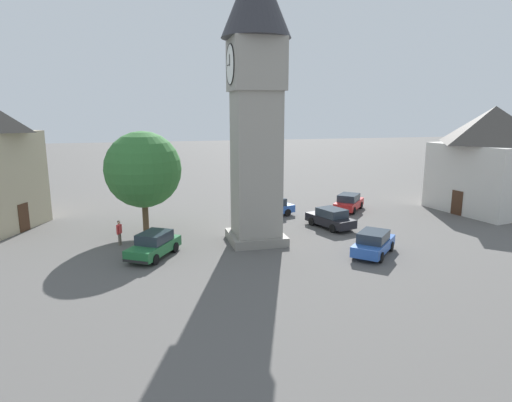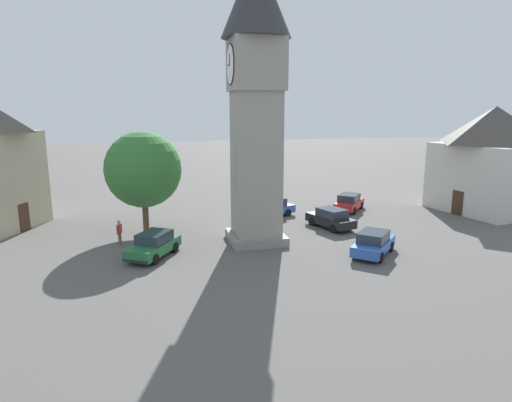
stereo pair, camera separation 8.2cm
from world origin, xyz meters
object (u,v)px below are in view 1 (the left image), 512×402
at_px(car_blue_kerb, 271,208).
at_px(tree, 143,170).
at_px(car_silver_kerb, 349,202).
at_px(pedestrian, 119,231).
at_px(car_black_far, 374,243).
at_px(car_red_corner, 331,218).
at_px(building_terrace_right, 491,158).
at_px(car_white_side, 154,245).
at_px(clock_tower, 256,78).

xyz_separation_m(car_blue_kerb, tree, (-2.56, 10.33, 3.93)).
height_order(car_silver_kerb, pedestrian, pedestrian).
bearing_deg(car_black_far, car_red_corner, -0.01).
bearing_deg(car_black_far, pedestrian, 68.95).
relative_size(car_blue_kerb, building_terrace_right, 0.46).
distance_m(car_blue_kerb, tree, 11.34).
relative_size(car_silver_kerb, building_terrace_right, 0.44).
height_order(car_silver_kerb, car_white_side, same).
distance_m(car_blue_kerb, car_black_far, 11.82).
distance_m(car_red_corner, pedestrian, 15.53).
bearing_deg(car_blue_kerb, tree, 103.91).
relative_size(car_red_corner, building_terrace_right, 0.46).
xyz_separation_m(car_blue_kerb, car_black_far, (-11.30, -3.45, 0.00)).
relative_size(clock_tower, car_silver_kerb, 4.46).
distance_m(car_red_corner, building_terrace_right, 16.48).
height_order(car_silver_kerb, car_black_far, same).
distance_m(car_black_far, building_terrace_right, 18.49).
bearing_deg(building_terrace_right, pedestrian, 94.81).
height_order(clock_tower, tree, clock_tower).
distance_m(car_silver_kerb, building_terrace_right, 12.92).
distance_m(car_white_side, car_black_far, 13.66).
distance_m(car_silver_kerb, car_white_side, 19.36).
height_order(car_red_corner, building_terrace_right, building_terrace_right).
height_order(pedestrian, building_terrace_right, building_terrace_right).
height_order(car_blue_kerb, car_white_side, same).
bearing_deg(car_black_far, car_blue_kerb, 17.00).
height_order(car_red_corner, pedestrian, pedestrian).
bearing_deg(pedestrian, car_silver_kerb, -73.69).
bearing_deg(car_white_side, clock_tower, -77.36).
bearing_deg(clock_tower, pedestrian, 80.96).
bearing_deg(car_red_corner, car_black_far, 179.99).
bearing_deg(car_black_far, tree, 57.60).
distance_m(clock_tower, car_blue_kerb, 12.58).
xyz_separation_m(car_white_side, car_black_far, (-2.98, -13.34, 0.00)).
relative_size(car_white_side, car_black_far, 1.07).
relative_size(car_silver_kerb, tree, 0.56).
distance_m(car_white_side, tree, 6.99).
height_order(clock_tower, pedestrian, clock_tower).
height_order(tree, building_terrace_right, building_terrace_right).
xyz_separation_m(car_white_side, pedestrian, (2.99, 2.18, 0.25)).
bearing_deg(tree, car_black_far, -122.40).
distance_m(car_blue_kerb, car_red_corner, 5.81).
xyz_separation_m(car_black_far, tree, (8.74, 13.78, 3.93)).
relative_size(car_blue_kerb, tree, 0.60).
relative_size(car_white_side, building_terrace_right, 0.46).
xyz_separation_m(car_blue_kerb, pedestrian, (-5.33, 12.06, 0.25)).
relative_size(car_blue_kerb, car_red_corner, 1.00).
distance_m(clock_tower, building_terrace_right, 23.53).
xyz_separation_m(car_blue_kerb, car_silver_kerb, (0.37, -7.42, 0.00)).
xyz_separation_m(car_red_corner, car_black_far, (-6.62, 0.00, 0.00)).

